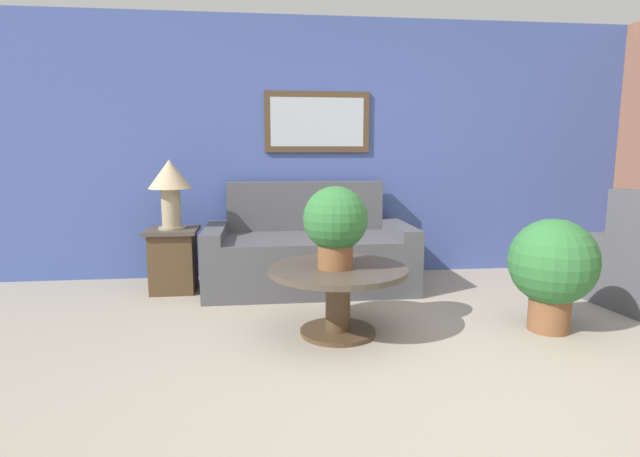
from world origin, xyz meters
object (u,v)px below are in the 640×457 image
Objects in this scene: coffee_table at (338,286)px; potted_plant_on_table at (335,223)px; table_lamp at (170,182)px; side_table at (174,259)px; potted_plant_floor at (553,266)px; couch_main at (309,254)px.

potted_plant_on_table is (-0.02, -0.02, 0.45)m from coffee_table.
coffee_table is 1.95m from table_lamp.
table_lamp is (0.00, 0.00, 0.71)m from side_table.
potted_plant_floor is at bearing -25.54° from side_table.
side_table is at bearing 154.46° from potted_plant_floor.
table_lamp reaches higher than side_table.
coffee_table is 0.45m from potted_plant_on_table.
couch_main is 3.37× the size of potted_plant_on_table.
potted_plant_on_table reaches higher than potted_plant_floor.
potted_plant_on_table reaches higher than side_table.
side_table is 0.71m from table_lamp.
potted_plant_on_table is (1.31, -1.28, 0.50)m from side_table.
side_table is 0.93× the size of table_lamp.
potted_plant_floor is (2.86, -1.37, -0.53)m from table_lamp.
side_table is (-1.25, -0.00, -0.02)m from couch_main.
potted_plant_on_table is at bearing -44.34° from table_lamp.
side_table is 1.03× the size of potted_plant_on_table.
couch_main is at bearing 0.06° from side_table.
couch_main is 1.25m from side_table.
potted_plant_on_table is at bearing 176.89° from potted_plant_floor.
potted_plant_on_table is 0.70× the size of potted_plant_floor.
coffee_table is at bearing -43.30° from table_lamp.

